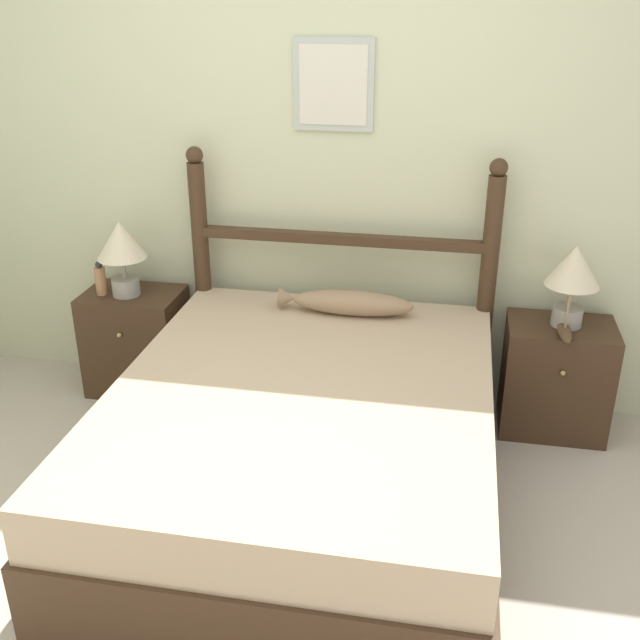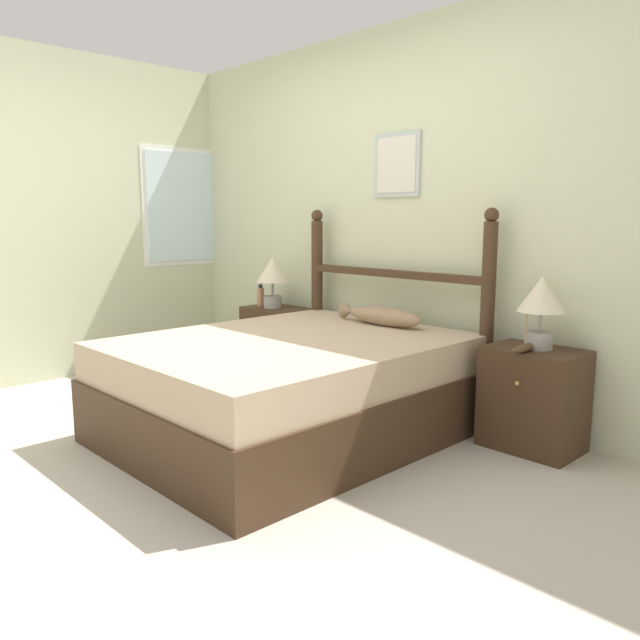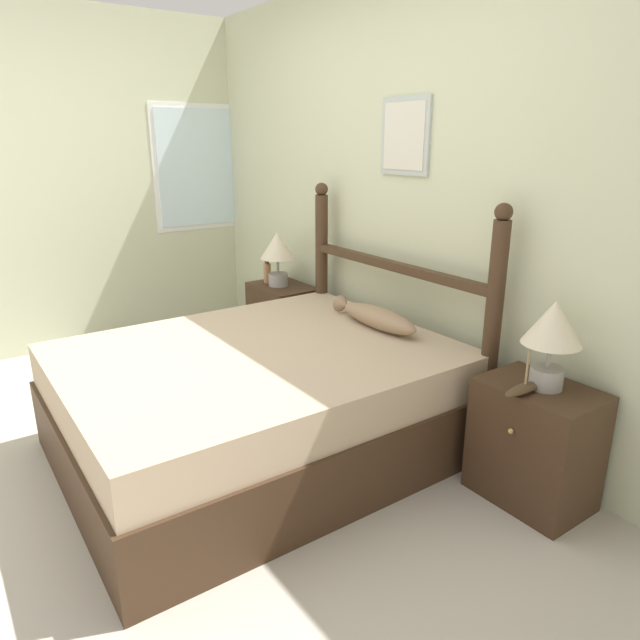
{
  "view_description": "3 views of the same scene",
  "coord_description": "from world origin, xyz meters",
  "px_view_note": "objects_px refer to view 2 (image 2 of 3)",
  "views": [
    {
      "loc": [
        0.74,
        -1.92,
        2.06
      ],
      "look_at": [
        0.17,
        1.08,
        0.68
      ],
      "focal_mm": 42.0,
      "sensor_mm": 36.0,
      "label": 1
    },
    {
      "loc": [
        2.85,
        -1.67,
        1.27
      ],
      "look_at": [
        0.13,
        0.95,
        0.65
      ],
      "focal_mm": 35.0,
      "sensor_mm": 36.0,
      "label": 2
    },
    {
      "loc": [
        2.6,
        -0.63,
        1.62
      ],
      "look_at": [
        0.14,
        1.09,
        0.66
      ],
      "focal_mm": 32.0,
      "sensor_mm": 36.0,
      "label": 3
    }
  ],
  "objects_px": {
    "bed": "(289,388)",
    "table_lamp_right": "(541,300)",
    "fish_pillow": "(382,316)",
    "nightstand_left": "(277,342)",
    "model_boat": "(525,347)",
    "nightstand_right": "(533,399)",
    "table_lamp_left": "(272,274)",
    "bottle": "(261,296)"
  },
  "relations": [
    {
      "from": "table_lamp_right",
      "to": "fish_pillow",
      "type": "bearing_deg",
      "value": -174.94
    },
    {
      "from": "bottle",
      "to": "model_boat",
      "type": "xyz_separation_m",
      "value": [
        2.34,
        -0.07,
        -0.06
      ]
    },
    {
      "from": "nightstand_right",
      "to": "table_lamp_left",
      "type": "height_order",
      "value": "table_lamp_left"
    },
    {
      "from": "bed",
      "to": "table_lamp_right",
      "type": "height_order",
      "value": "table_lamp_right"
    },
    {
      "from": "bottle",
      "to": "fish_pillow",
      "type": "height_order",
      "value": "bottle"
    },
    {
      "from": "nightstand_left",
      "to": "fish_pillow",
      "type": "height_order",
      "value": "fish_pillow"
    },
    {
      "from": "table_lamp_right",
      "to": "model_boat",
      "type": "distance_m",
      "value": 0.27
    },
    {
      "from": "fish_pillow",
      "to": "table_lamp_left",
      "type": "bearing_deg",
      "value": 177.06
    },
    {
      "from": "bed",
      "to": "model_boat",
      "type": "height_order",
      "value": "model_boat"
    },
    {
      "from": "bottle",
      "to": "table_lamp_left",
      "type": "bearing_deg",
      "value": 7.88
    },
    {
      "from": "table_lamp_left",
      "to": "model_boat",
      "type": "bearing_deg",
      "value": -2.27
    },
    {
      "from": "nightstand_left",
      "to": "fish_pillow",
      "type": "distance_m",
      "value": 1.23
    },
    {
      "from": "bed",
      "to": "model_boat",
      "type": "xyz_separation_m",
      "value": [
        1.09,
        0.71,
        0.3
      ]
    },
    {
      "from": "table_lamp_left",
      "to": "bottle",
      "type": "height_order",
      "value": "table_lamp_left"
    },
    {
      "from": "table_lamp_right",
      "to": "nightstand_right",
      "type": "bearing_deg",
      "value": -156.58
    },
    {
      "from": "nightstand_right",
      "to": "table_lamp_right",
      "type": "bearing_deg",
      "value": 23.42
    },
    {
      "from": "table_lamp_left",
      "to": "fish_pillow",
      "type": "xyz_separation_m",
      "value": [
        1.18,
        -0.06,
        -0.19
      ]
    },
    {
      "from": "table_lamp_right",
      "to": "bottle",
      "type": "bearing_deg",
      "value": -178.79
    },
    {
      "from": "nightstand_left",
      "to": "table_lamp_left",
      "type": "xyz_separation_m",
      "value": [
        -0.01,
        -0.03,
        0.55
      ]
    },
    {
      "from": "nightstand_right",
      "to": "bottle",
      "type": "bearing_deg",
      "value": -178.91
    },
    {
      "from": "table_lamp_left",
      "to": "table_lamp_right",
      "type": "xyz_separation_m",
      "value": [
        2.23,
        0.03,
        0.0
      ]
    },
    {
      "from": "nightstand_left",
      "to": "model_boat",
      "type": "height_order",
      "value": "model_boat"
    },
    {
      "from": "model_boat",
      "to": "table_lamp_right",
      "type": "bearing_deg",
      "value": 80.79
    },
    {
      "from": "nightstand_left",
      "to": "model_boat",
      "type": "relative_size",
      "value": 2.23
    },
    {
      "from": "nightstand_left",
      "to": "model_boat",
      "type": "xyz_separation_m",
      "value": [
        2.19,
        -0.11,
        0.31
      ]
    },
    {
      "from": "model_boat",
      "to": "fish_pillow",
      "type": "height_order",
      "value": "model_boat"
    },
    {
      "from": "bed",
      "to": "fish_pillow",
      "type": "distance_m",
      "value": 0.82
    },
    {
      "from": "table_lamp_left",
      "to": "table_lamp_right",
      "type": "height_order",
      "value": "same"
    },
    {
      "from": "nightstand_left",
      "to": "nightstand_right",
      "type": "bearing_deg",
      "value": 0.0
    },
    {
      "from": "bed",
      "to": "bottle",
      "type": "bearing_deg",
      "value": 147.79
    },
    {
      "from": "model_boat",
      "to": "fish_pillow",
      "type": "xyz_separation_m",
      "value": [
        -1.02,
        0.03,
        0.05
      ]
    },
    {
      "from": "nightstand_right",
      "to": "fish_pillow",
      "type": "distance_m",
      "value": 1.1
    },
    {
      "from": "nightstand_right",
      "to": "table_lamp_right",
      "type": "distance_m",
      "value": 0.55
    },
    {
      "from": "fish_pillow",
      "to": "bed",
      "type": "bearing_deg",
      "value": -95.33
    },
    {
      "from": "model_boat",
      "to": "nightstand_right",
      "type": "bearing_deg",
      "value": 86.07
    },
    {
      "from": "nightstand_left",
      "to": "model_boat",
      "type": "distance_m",
      "value": 2.22
    },
    {
      "from": "bed",
      "to": "nightstand_left",
      "type": "relative_size",
      "value": 3.41
    },
    {
      "from": "bottle",
      "to": "model_boat",
      "type": "relative_size",
      "value": 0.72
    },
    {
      "from": "bottle",
      "to": "nightstand_left",
      "type": "bearing_deg",
      "value": 17.42
    },
    {
      "from": "fish_pillow",
      "to": "table_lamp_right",
      "type": "bearing_deg",
      "value": 5.06
    },
    {
      "from": "nightstand_left",
      "to": "bottle",
      "type": "height_order",
      "value": "bottle"
    },
    {
      "from": "bed",
      "to": "table_lamp_left",
      "type": "relative_size",
      "value": 4.86
    }
  ]
}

